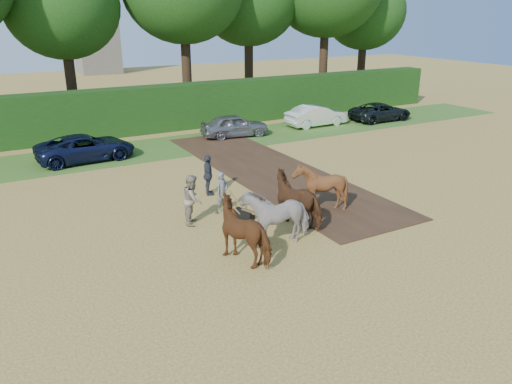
# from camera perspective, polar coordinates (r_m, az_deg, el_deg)

# --- Properties ---
(ground) EXTENTS (120.00, 120.00, 0.00)m
(ground) POSITION_cam_1_polar(r_m,az_deg,el_deg) (18.95, 8.59, -3.85)
(ground) COLOR gold
(ground) RESTS_ON ground
(earth_strip) EXTENTS (4.50, 17.00, 0.05)m
(earth_strip) POSITION_cam_1_polar(r_m,az_deg,el_deg) (25.15, 1.61, 2.45)
(earth_strip) COLOR #472D1C
(earth_strip) RESTS_ON ground
(grass_verge) EXTENTS (50.00, 5.00, 0.03)m
(grass_verge) POSITION_cam_1_polar(r_m,az_deg,el_deg) (30.58, -7.61, 5.43)
(grass_verge) COLOR #38601E
(grass_verge) RESTS_ON ground
(hedgerow) EXTENTS (46.00, 1.60, 3.00)m
(hedgerow) POSITION_cam_1_polar(r_m,az_deg,el_deg) (34.40, -10.58, 9.41)
(hedgerow) COLOR #14380F
(hedgerow) RESTS_ON ground
(spectator_near) EXTENTS (1.11, 1.17, 1.91)m
(spectator_near) POSITION_cam_1_polar(r_m,az_deg,el_deg) (18.79, -7.23, -0.85)
(spectator_near) COLOR #B5A98E
(spectator_near) RESTS_ON ground
(spectator_far) EXTENTS (0.70, 1.12, 1.78)m
(spectator_far) POSITION_cam_1_polar(r_m,az_deg,el_deg) (21.71, -5.48, 1.92)
(spectator_far) COLOR #2A2E38
(spectator_far) RESTS_ON ground
(plough_team) EXTENTS (6.56, 5.66, 1.98)m
(plough_team) POSITION_cam_1_polar(r_m,az_deg,el_deg) (17.97, 3.47, -1.61)
(plough_team) COLOR maroon
(plough_team) RESTS_ON ground
(parked_cars) EXTENTS (34.83, 3.46, 1.48)m
(parked_cars) POSITION_cam_1_polar(r_m,az_deg,el_deg) (30.84, -5.04, 6.98)
(parked_cars) COLOR #BABDC2
(parked_cars) RESTS_ON ground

